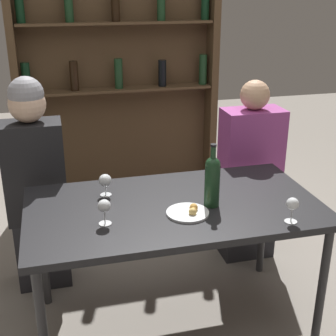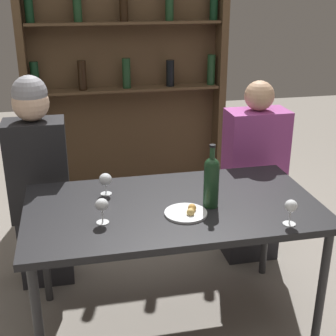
{
  "view_description": "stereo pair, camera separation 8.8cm",
  "coord_description": "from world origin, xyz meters",
  "views": [
    {
      "loc": [
        -0.55,
        -2.06,
        1.77
      ],
      "look_at": [
        0.0,
        0.12,
        0.88
      ],
      "focal_mm": 50.0,
      "sensor_mm": 36.0,
      "label": 1
    },
    {
      "loc": [
        -0.47,
        -2.08,
        1.77
      ],
      "look_at": [
        0.0,
        0.12,
        0.88
      ],
      "focal_mm": 50.0,
      "sensor_mm": 36.0,
      "label": 2
    }
  ],
  "objects": [
    {
      "name": "dining_table",
      "position": [
        0.0,
        0.0,
        0.67
      ],
      "size": [
        1.48,
        0.81,
        0.73
      ],
      "color": "black",
      "rests_on": "ground_plane"
    },
    {
      "name": "wine_glass_1",
      "position": [
        0.48,
        -0.32,
        0.82
      ],
      "size": [
        0.06,
        0.06,
        0.12
      ],
      "color": "silver",
      "rests_on": "dining_table"
    },
    {
      "name": "wine_glass_0",
      "position": [
        -0.36,
        -0.12,
        0.82
      ],
      "size": [
        0.06,
        0.06,
        0.12
      ],
      "color": "silver",
      "rests_on": "dining_table"
    },
    {
      "name": "seated_person_right",
      "position": [
        0.67,
        0.58,
        0.57
      ],
      "size": [
        0.38,
        0.22,
        1.22
      ],
      "color": "#26262B",
      "rests_on": "ground_plane"
    },
    {
      "name": "wine_bottle",
      "position": [
        0.18,
        -0.06,
        0.87
      ],
      "size": [
        0.08,
        0.08,
        0.32
      ],
      "color": "#19381E",
      "rests_on": "dining_table"
    },
    {
      "name": "wine_rack_wall",
      "position": [
        -0.0,
        1.83,
        1.17
      ],
      "size": [
        1.68,
        0.21,
        2.27
      ],
      "color": "#4C3823",
      "rests_on": "ground_plane"
    },
    {
      "name": "seated_person_left",
      "position": [
        -0.69,
        0.58,
        0.65
      ],
      "size": [
        0.35,
        0.22,
        1.31
      ],
      "color": "#26262B",
      "rests_on": "ground_plane"
    },
    {
      "name": "ground_plane",
      "position": [
        0.0,
        0.0,
        0.0
      ],
      "size": [
        10.0,
        10.0,
        0.0
      ],
      "primitive_type": "plane",
      "color": "gray"
    },
    {
      "name": "wine_glass_2",
      "position": [
        -0.32,
        0.19,
        0.81
      ],
      "size": [
        0.07,
        0.07,
        0.12
      ],
      "color": "silver",
      "rests_on": "dining_table"
    },
    {
      "name": "food_plate_0",
      "position": [
        0.04,
        -0.12,
        0.74
      ],
      "size": [
        0.21,
        0.21,
        0.05
      ],
      "color": "silver",
      "rests_on": "dining_table"
    }
  ]
}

